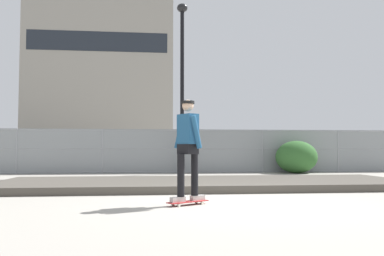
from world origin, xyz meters
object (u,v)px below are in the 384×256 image
object	(u,v)px
skater	(188,143)
street_lamp	(182,68)
skateboard	(188,202)
parked_car_near	(87,153)
shrub_left	(296,157)

from	to	relation	value
skater	street_lamp	distance (m)	9.89
skateboard	parked_car_near	bearing A→B (deg)	105.60
skateboard	parked_car_near	distance (m)	13.48
skater	shrub_left	xyz separation A→B (m)	(5.49, 9.26, -0.43)
skater	parked_car_near	size ratio (longest dim) A/B	0.41
street_lamp	parked_car_near	bearing A→B (deg)	139.75
street_lamp	skateboard	bearing A→B (deg)	-94.21
skateboard	skater	xyz separation A→B (m)	(-0.00, -0.00, 1.05)
street_lamp	shrub_left	world-z (taller)	street_lamp
skateboard	skater	distance (m)	1.05
skater	shrub_left	world-z (taller)	skater
shrub_left	skateboard	bearing A→B (deg)	-120.67
skater	parked_car_near	world-z (taller)	skater
skateboard	parked_car_near	xyz separation A→B (m)	(-3.62, 12.96, 0.78)
skateboard	shrub_left	world-z (taller)	shrub_left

